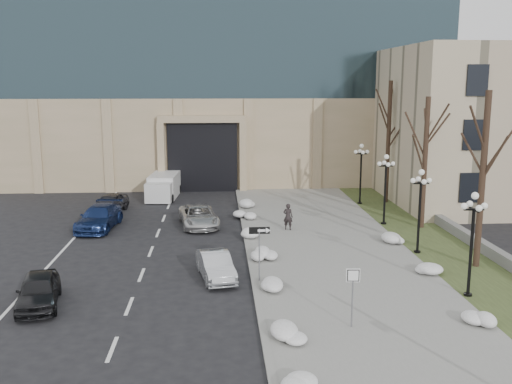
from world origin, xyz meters
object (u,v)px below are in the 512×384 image
car_b (216,266)px  keep_sign (353,285)px  car_a (38,290)px  car_e (110,203)px  lamppost_b (420,200)px  lamppost_a (473,230)px  pedestrian (288,217)px  lamppost_d (361,166)px  box_truck (164,186)px  car_d (199,216)px  car_c (99,217)px  lamppost_c (386,180)px  one_way_sign (263,237)px

car_b → keep_sign: 8.20m
car_a → car_e: (-0.27, 17.76, 0.00)m
lamppost_b → lamppost_a: bearing=-90.0°
pedestrian → lamppost_d: (6.56, 7.63, 2.10)m
pedestrian → lamppost_a: lamppost_a is taller
car_e → box_truck: box_truck is taller
box_truck → car_d: bearing=-67.8°
car_c → lamppost_c: lamppost_c is taller
box_truck → lamppost_b: 23.06m
car_a → car_b: bearing=10.8°
one_way_sign → car_c: bearing=131.3°
keep_sign → lamppost_d: size_ratio=0.52×
car_e → one_way_sign: size_ratio=1.50×
one_way_sign → pedestrian: bearing=75.4°
keep_sign → lamppost_c: bearing=73.9°
lamppost_a → keep_sign: bearing=-153.4°
lamppost_b → box_truck: bearing=132.3°
keep_sign → lamppost_d: (5.90, 22.45, 1.26)m
car_a → lamppost_b: bearing=7.6°
car_a → lamppost_a: 18.77m
car_c → one_way_sign: one_way_sign is taller
car_c → car_e: size_ratio=1.26×
keep_sign → one_way_sign: bearing=123.2°
car_b → car_e: 16.70m
car_d → pedestrian: pedestrian is taller
keep_sign → lamppost_c: lamppost_c is taller
one_way_sign → lamppost_a: lamppost_a is taller
car_c → one_way_sign: size_ratio=1.89×
pedestrian → lamppost_b: lamppost_b is taller
lamppost_b → lamppost_c: (0.00, 6.50, 0.00)m
pedestrian → lamppost_b: size_ratio=0.36×
car_e → box_truck: size_ratio=0.67×
lamppost_c → car_b: bearing=-138.8°
car_c → car_d: car_c is taller
pedestrian → box_truck: size_ratio=0.28×
car_c → one_way_sign: 14.75m
car_d → lamppost_a: size_ratio=1.03×
car_c → car_e: car_c is taller
box_truck → car_c: bearing=-103.4°
box_truck → lamppost_b: size_ratio=1.29×
box_truck → lamppost_a: (15.45, -23.48, 2.15)m
car_c → lamppost_d: size_ratio=1.09×
car_e → pedestrian: size_ratio=2.41×
lamppost_b → keep_sign: bearing=-122.0°
pedestrian → lamppost_c: size_ratio=0.36×
lamppost_c → lamppost_d: same height
one_way_sign → lamppost_b: bearing=23.8°
car_d → one_way_sign: one_way_sign is taller
car_b → car_c: bearing=115.8°
car_e → lamppost_c: 19.69m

